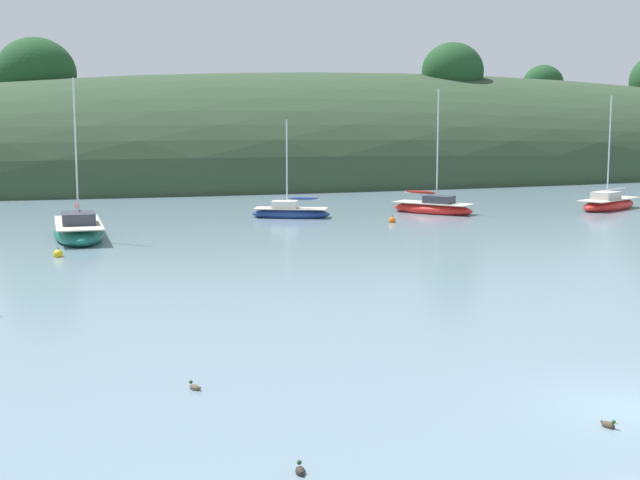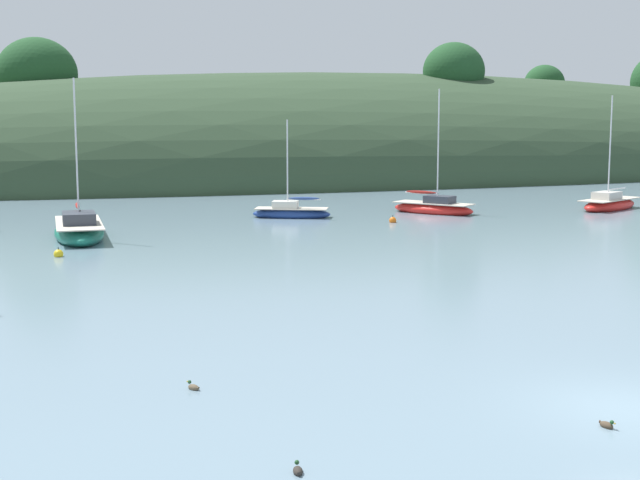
% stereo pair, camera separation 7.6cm
% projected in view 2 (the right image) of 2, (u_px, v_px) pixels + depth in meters
% --- Properties ---
extents(ground_plane, '(400.00, 400.00, 0.00)m').
position_uv_depth(ground_plane, '(628.00, 408.00, 20.46)').
color(ground_plane, slate).
extents(far_shoreline_hill, '(150.00, 36.00, 24.46)m').
position_uv_depth(far_shoreline_hill, '(371.00, 175.00, 96.10)').
color(far_shoreline_hill, '#2D422B').
rests_on(far_shoreline_hill, ground).
extents(sailboat_teal_outer, '(6.38, 4.47, 7.98)m').
position_uv_depth(sailboat_teal_outer, '(609.00, 204.00, 62.50)').
color(sailboat_teal_outer, red).
rests_on(sailboat_teal_outer, ground).
extents(sailboat_blue_center, '(5.20, 3.70, 6.35)m').
position_uv_depth(sailboat_blue_center, '(291.00, 212.00, 57.71)').
color(sailboat_blue_center, navy).
rests_on(sailboat_blue_center, ground).
extents(sailboat_orange_cutter, '(2.99, 7.58, 8.64)m').
position_uv_depth(sailboat_orange_cutter, '(79.00, 231.00, 47.78)').
color(sailboat_orange_cutter, '#196B56').
rests_on(sailboat_orange_cutter, ground).
extents(sailboat_grey_yawl, '(4.88, 5.80, 8.34)m').
position_uv_depth(sailboat_grey_yawl, '(434.00, 208.00, 60.17)').
color(sailboat_grey_yawl, red).
rests_on(sailboat_grey_yawl, ground).
extents(mooring_buoy_inner, '(0.44, 0.44, 0.54)m').
position_uv_depth(mooring_buoy_inner, '(59.00, 254.00, 41.99)').
color(mooring_buoy_inner, yellow).
rests_on(mooring_buoy_inner, ground).
extents(mooring_buoy_outer, '(0.44, 0.44, 0.54)m').
position_uv_depth(mooring_buoy_outer, '(393.00, 220.00, 55.12)').
color(mooring_buoy_outer, orange).
rests_on(mooring_buoy_outer, ground).
extents(duck_trailing, '(0.25, 0.42, 0.24)m').
position_uv_depth(duck_trailing, '(298.00, 471.00, 16.76)').
color(duck_trailing, '#2D2823').
rests_on(duck_trailing, ground).
extents(duck_lead, '(0.23, 0.43, 0.24)m').
position_uv_depth(duck_lead, '(607.00, 425.00, 19.20)').
color(duck_lead, '#473828').
rests_on(duck_lead, ground).
extents(duck_straggler, '(0.32, 0.41, 0.24)m').
position_uv_depth(duck_straggler, '(193.00, 387.00, 21.85)').
color(duck_straggler, brown).
rests_on(duck_straggler, ground).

